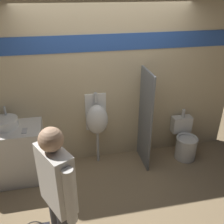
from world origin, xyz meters
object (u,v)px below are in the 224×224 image
sink_basin (5,123)px  cell_phone (25,131)px  urinal_near_counter (97,119)px  person_in_vest (58,195)px  toilet (185,142)px

sink_basin → cell_phone: sink_basin is taller
sink_basin → urinal_near_counter: urinal_near_counter is taller
cell_phone → person_in_vest: person_in_vest is taller
urinal_near_counter → person_in_vest: size_ratio=0.74×
person_in_vest → sink_basin: bearing=-2.5°
cell_phone → urinal_near_counter: (1.06, 0.28, -0.08)m
sink_basin → toilet: sink_basin is taller
cell_phone → person_in_vest: size_ratio=0.08×
cell_phone → toilet: (2.56, 0.11, -0.60)m
sink_basin → urinal_near_counter: bearing=4.5°
cell_phone → urinal_near_counter: 1.10m
toilet → person_in_vest: person_in_vest is taller
urinal_near_counter → person_in_vest: person_in_vest is taller
urinal_near_counter → person_in_vest: bearing=-110.7°
urinal_near_counter → toilet: size_ratio=1.50×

